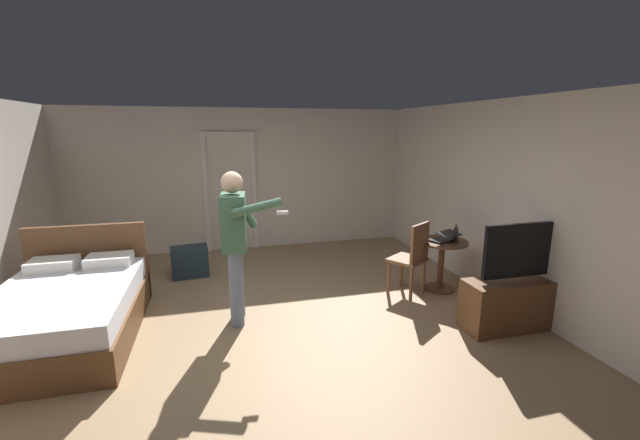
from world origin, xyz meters
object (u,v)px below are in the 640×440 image
(bottle_on_table, at_px, (456,235))
(wooden_chair, at_px, (412,256))
(laptop, at_px, (444,238))
(bed, at_px, (67,310))
(tv_flatscreen, at_px, (519,297))
(side_table, at_px, (441,257))
(person_blue_shirt, at_px, (236,237))
(suitcase_dark, at_px, (190,262))

(bottle_on_table, height_order, wooden_chair, wooden_chair)
(laptop, bearing_deg, bottle_on_table, -14.55)
(bed, height_order, laptop, bed)
(tv_flatscreen, height_order, side_table, tv_flatscreen)
(person_blue_shirt, bearing_deg, wooden_chair, 4.56)
(bed, xyz_separation_m, bottle_on_table, (4.65, 0.07, 0.49))
(wooden_chair, distance_m, suitcase_dark, 3.25)
(person_blue_shirt, bearing_deg, bed, 177.28)
(bed, distance_m, laptop, 4.52)
(tv_flatscreen, height_order, wooden_chair, tv_flatscreen)
(tv_flatscreen, bearing_deg, person_blue_shirt, 162.71)
(laptop, bearing_deg, side_table, 70.87)
(bed, height_order, wooden_chair, bed)
(bed, bearing_deg, wooden_chair, 1.38)
(tv_flatscreen, bearing_deg, bottle_on_table, 96.32)
(wooden_chair, bearing_deg, bed, -178.62)
(bottle_on_table, bearing_deg, bed, -179.11)
(bed, height_order, tv_flatscreen, tv_flatscreen)
(bottle_on_table, bearing_deg, wooden_chair, 177.62)
(bed, distance_m, tv_flatscreen, 4.88)
(suitcase_dark, bearing_deg, side_table, -29.78)
(side_table, xyz_separation_m, bottle_on_table, (0.14, -0.08, 0.32))
(tv_flatscreen, distance_m, side_table, 1.20)
(side_table, xyz_separation_m, suitcase_dark, (-3.36, 1.39, -0.24))
(suitcase_dark, bearing_deg, bed, -133.84)
(wooden_chair, relative_size, suitcase_dark, 1.89)
(tv_flatscreen, relative_size, person_blue_shirt, 0.73)
(tv_flatscreen, relative_size, bottle_on_table, 5.51)
(side_table, bearing_deg, person_blue_shirt, -175.07)
(tv_flatscreen, height_order, suitcase_dark, tv_flatscreen)
(bottle_on_table, relative_size, wooden_chair, 0.23)
(bed, relative_size, wooden_chair, 2.04)
(laptop, distance_m, bottle_on_table, 0.17)
(bottle_on_table, bearing_deg, suitcase_dark, 157.17)
(laptop, height_order, person_blue_shirt, person_blue_shirt)
(bed, height_order, bottle_on_table, bed)
(laptop, distance_m, wooden_chair, 0.50)
(laptop, bearing_deg, bed, -178.58)
(bed, relative_size, laptop, 4.74)
(bed, distance_m, side_table, 4.52)
(side_table, distance_m, bottle_on_table, 0.36)
(tv_flatscreen, xyz_separation_m, laptop, (-0.27, 1.13, 0.41))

